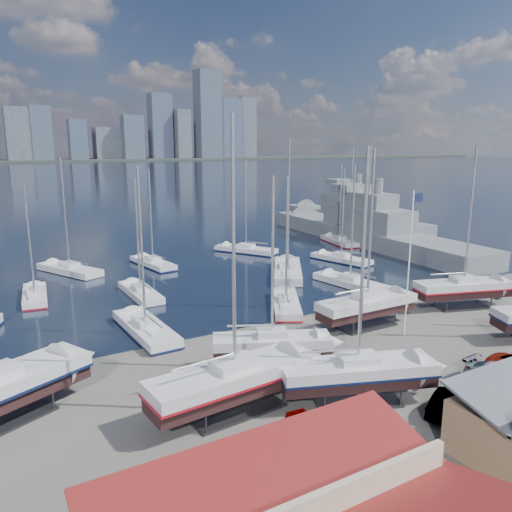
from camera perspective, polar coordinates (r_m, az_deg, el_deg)
ground at (r=42.54m, az=12.97°, el=-10.62°), size 1400.00×1400.00×0.00m
water at (r=339.78m, az=-25.71°, el=8.42°), size 1400.00×600.00×0.40m
sailboat_cradle_1 at (r=32.13m, az=-2.42°, el=-13.89°), size 11.62×4.13×18.24m
sailboat_cradle_2 at (r=37.84m, az=1.84°, el=-10.00°), size 8.98×5.94×14.44m
sailboat_cradle_3 at (r=33.85m, az=11.54°, el=-12.89°), size 10.57×6.25×16.47m
sailboat_cradle_4 at (r=47.38m, az=12.56°, el=-5.49°), size 10.05×2.86×16.36m
sailboat_cradle_6 at (r=55.98m, az=22.63°, el=-3.39°), size 10.60×5.88×16.48m
sailboat_moored_1 at (r=59.99m, az=-23.94°, el=-4.26°), size 3.41×8.91×12.99m
sailboat_moored_2 at (r=70.24m, az=-20.52°, el=-1.63°), size 7.11×10.66×15.73m
sailboat_moored_3 at (r=46.15m, az=-12.49°, el=-8.32°), size 3.30×10.51×15.56m
sailboat_moored_4 at (r=57.37m, az=-13.06°, el=-4.20°), size 2.60×9.12×13.75m
sailboat_moored_5 at (r=71.19m, az=-11.69°, el=-0.92°), size 3.97×9.70×14.08m
sailboat_moored_6 at (r=52.10m, az=3.43°, el=-5.61°), size 6.99×9.58×14.20m
sailboat_moored_7 at (r=65.07m, az=3.64°, el=-1.92°), size 9.36×11.99×18.24m
sailboat_moored_8 at (r=78.58m, az=-1.14°, el=0.59°), size 7.64×10.15×15.15m
sailboat_moored_9 at (r=60.88m, az=10.70°, el=-3.13°), size 4.05×10.22×15.02m
sailboat_moored_10 at (r=73.34m, az=9.71°, el=-0.45°), size 4.89×9.80×14.11m
sailboat_moored_11 at (r=87.00m, az=9.47°, el=1.58°), size 4.39×9.74×14.06m
naval_ship_east at (r=88.56m, az=12.52°, el=2.54°), size 10.96×49.98×18.46m
naval_ship_west at (r=109.90m, az=10.72°, el=4.49°), size 7.71×41.79×17.75m
car_a at (r=29.71m, az=6.66°, el=-19.49°), size 2.17×4.60×1.52m
car_b at (r=34.74m, az=21.34°, el=-15.26°), size 5.00×3.34×1.56m
car_d at (r=39.20m, az=26.57°, el=-12.47°), size 2.65×5.63×1.59m
flagpole at (r=44.62m, az=17.25°, el=0.27°), size 1.13×0.12×12.85m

